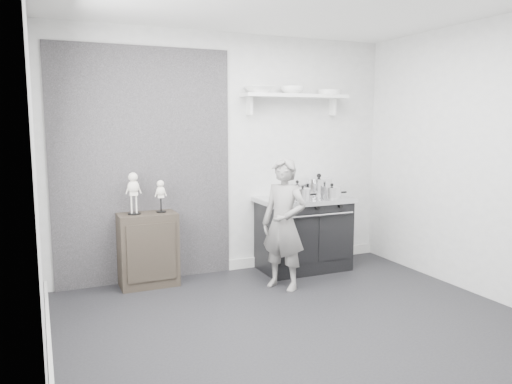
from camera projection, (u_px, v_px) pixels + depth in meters
The scene contains 16 objects.
ground at pixel (303, 327), 4.22m from camera, with size 4.00×4.00×0.00m, color black.
room_shell at pixel (287, 132), 4.09m from camera, with size 4.02×3.62×2.71m.
wall_shelf at pixel (295, 97), 5.78m from camera, with size 1.30×0.26×0.24m.
stove at pixel (304, 233), 5.83m from camera, with size 1.06×0.66×0.85m.
side_cabinet at pixel (148, 250), 5.24m from camera, with size 0.60×0.35×0.78m, color black.
child at pixel (284, 224), 5.12m from camera, with size 0.49×0.32×1.36m, color slate.
pot_front_left at pixel (280, 194), 5.53m from camera, with size 0.29×0.20×0.18m.
pot_back_left at pixel (297, 190), 5.89m from camera, with size 0.31×0.23×0.19m.
pot_back_right at pixel (319, 187), 5.93m from camera, with size 0.40×0.31×0.26m.
pot_front_right at pixel (332, 192), 5.72m from camera, with size 0.31×0.22×0.17m.
pot_front_center at pixel (303, 194), 5.54m from camera, with size 0.26×0.18×0.17m.
skeleton_full at pixel (133, 190), 5.10m from camera, with size 0.14×0.09×0.50m, color silver, non-canonical shape.
skeleton_torso at pixel (161, 194), 5.22m from camera, with size 0.11×0.07×0.39m, color silver, non-canonical shape.
bowl_large at pixel (259, 90), 5.58m from camera, with size 0.31×0.31×0.08m, color white.
bowl_small at pixel (292, 90), 5.75m from camera, with size 0.27×0.27×0.09m, color white.
plate_stack at pixel (329, 92), 5.95m from camera, with size 0.28×0.28×0.06m, color silver.
Camera 1 is at (-1.98, -3.52, 1.72)m, focal length 35.00 mm.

